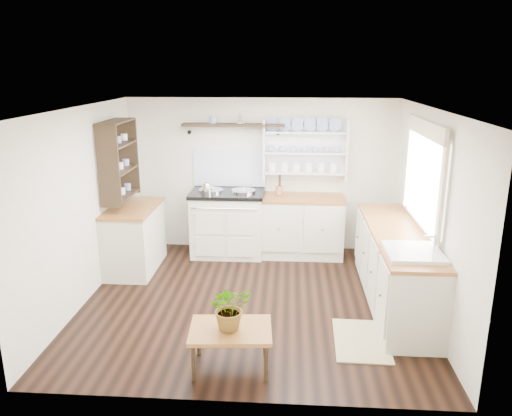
# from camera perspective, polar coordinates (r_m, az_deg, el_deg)

# --- Properties ---
(floor) EXTENTS (4.00, 3.80, 0.01)m
(floor) POSITION_cam_1_polar(r_m,az_deg,el_deg) (6.16, -0.47, -10.54)
(floor) COLOR black
(floor) RESTS_ON ground
(wall_back) EXTENTS (4.00, 0.02, 2.30)m
(wall_back) POSITION_cam_1_polar(r_m,az_deg,el_deg) (7.58, 0.60, 3.78)
(wall_back) COLOR beige
(wall_back) RESTS_ON ground
(wall_right) EXTENTS (0.02, 3.80, 2.30)m
(wall_right) POSITION_cam_1_polar(r_m,az_deg,el_deg) (5.93, 19.14, -0.55)
(wall_right) COLOR beige
(wall_right) RESTS_ON ground
(wall_left) EXTENTS (0.02, 3.80, 2.30)m
(wall_left) POSITION_cam_1_polar(r_m,az_deg,el_deg) (6.21, -19.22, 0.16)
(wall_left) COLOR beige
(wall_left) RESTS_ON ground
(ceiling) EXTENTS (4.00, 3.80, 0.01)m
(ceiling) POSITION_cam_1_polar(r_m,az_deg,el_deg) (5.53, -0.53, 11.33)
(ceiling) COLOR white
(ceiling) RESTS_ON wall_back
(window) EXTENTS (0.08, 1.55, 1.22)m
(window) POSITION_cam_1_polar(r_m,az_deg,el_deg) (5.97, 18.66, 3.69)
(window) COLOR white
(window) RESTS_ON wall_right
(aga_cooker) EXTENTS (1.08, 0.75, 1.00)m
(aga_cooker) POSITION_cam_1_polar(r_m,az_deg,el_deg) (7.47, -3.25, -1.65)
(aga_cooker) COLOR silver
(aga_cooker) RESTS_ON floor
(back_cabinets) EXTENTS (1.27, 0.63, 0.90)m
(back_cabinets) POSITION_cam_1_polar(r_m,az_deg,el_deg) (7.46, 5.06, -1.98)
(back_cabinets) COLOR beige
(back_cabinets) RESTS_ON floor
(right_cabinets) EXTENTS (0.62, 2.43, 0.90)m
(right_cabinets) POSITION_cam_1_polar(r_m,az_deg,el_deg) (6.18, 15.62, -6.39)
(right_cabinets) COLOR beige
(right_cabinets) RESTS_ON floor
(belfast_sink) EXTENTS (0.55, 0.60, 0.45)m
(belfast_sink) POSITION_cam_1_polar(r_m,az_deg,el_deg) (5.37, 17.45, -6.04)
(belfast_sink) COLOR white
(belfast_sink) RESTS_ON right_cabinets
(left_cabinets) EXTENTS (0.62, 1.13, 0.90)m
(left_cabinets) POSITION_cam_1_polar(r_m,az_deg,el_deg) (7.12, -13.72, -3.27)
(left_cabinets) COLOR beige
(left_cabinets) RESTS_ON floor
(plate_rack) EXTENTS (1.20, 0.22, 0.90)m
(plate_rack) POSITION_cam_1_polar(r_m,az_deg,el_deg) (7.46, 5.62, 6.68)
(plate_rack) COLOR white
(plate_rack) RESTS_ON wall_back
(high_shelf) EXTENTS (1.50, 0.29, 0.16)m
(high_shelf) POSITION_cam_1_polar(r_m,az_deg,el_deg) (7.37, -2.59, 9.40)
(high_shelf) COLOR black
(high_shelf) RESTS_ON wall_back
(left_shelving) EXTENTS (0.28, 0.80, 1.05)m
(left_shelving) POSITION_cam_1_polar(r_m,az_deg,el_deg) (6.89, -15.43, 5.37)
(left_shelving) COLOR black
(left_shelving) RESTS_ON wall_left
(kettle) EXTENTS (0.16, 0.16, 0.20)m
(kettle) POSITION_cam_1_polar(r_m,az_deg,el_deg) (7.25, -5.63, 2.17)
(kettle) COLOR silver
(kettle) RESTS_ON aga_cooker
(utensil_crock) EXTENTS (0.11, 0.11, 0.12)m
(utensil_crock) POSITION_cam_1_polar(r_m,az_deg,el_deg) (7.39, 2.65, 2.03)
(utensil_crock) COLOR #AF6240
(utensil_crock) RESTS_ON back_cabinets
(center_table) EXTENTS (0.79, 0.59, 0.41)m
(center_table) POSITION_cam_1_polar(r_m,az_deg,el_deg) (4.76, -2.91, -14.06)
(center_table) COLOR brown
(center_table) RESTS_ON floor
(potted_plant) EXTENTS (0.48, 0.45, 0.43)m
(potted_plant) POSITION_cam_1_polar(r_m,az_deg,el_deg) (4.64, -2.96, -11.26)
(potted_plant) COLOR #3F7233
(potted_plant) RESTS_ON center_table
(floor_rug) EXTENTS (0.57, 0.87, 0.02)m
(floor_rug) POSITION_cam_1_polar(r_m,az_deg,el_deg) (5.45, 11.92, -14.58)
(floor_rug) COLOR #938055
(floor_rug) RESTS_ON floor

